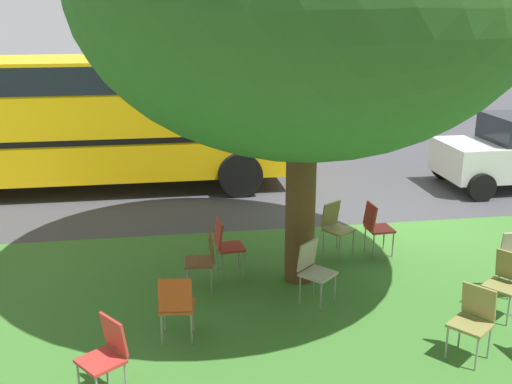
# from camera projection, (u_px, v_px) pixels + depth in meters

# --- Properties ---
(ground) EXTENTS (80.00, 80.00, 0.00)m
(ground) POSITION_uv_depth(u_px,v_px,m) (385.00, 219.00, 11.70)
(ground) COLOR #424247
(grass_verge) EXTENTS (48.00, 6.00, 0.01)m
(grass_verge) POSITION_uv_depth(u_px,v_px,m) (464.00, 294.00, 8.68)
(grass_verge) COLOR #3D752D
(grass_verge) RESTS_ON ground
(chair_0) EXTENTS (0.58, 0.58, 0.88)m
(chair_0) POSITION_uv_depth(u_px,v_px,m) (336.00, 224.00, 9.93)
(chair_0) COLOR olive
(chair_0) RESTS_ON ground
(chair_1) EXTENTS (0.59, 0.58, 0.88)m
(chair_1) POSITION_uv_depth(u_px,v_px,m) (473.00, 317.00, 6.98)
(chair_1) COLOR olive
(chair_1) RESTS_ON ground
(chair_2) EXTENTS (0.45, 0.44, 0.88)m
(chair_2) POSITION_uv_depth(u_px,v_px,m) (376.00, 225.00, 9.92)
(chair_2) COLOR #B7332D
(chair_2) RESTS_ON ground
(chair_3) EXTENTS (0.58, 0.58, 0.88)m
(chair_3) POSITION_uv_depth(u_px,v_px,m) (106.00, 352.00, 6.28)
(chair_3) COLOR #B7332D
(chair_3) RESTS_ON ground
(chair_4) EXTENTS (0.46, 0.46, 0.88)m
(chair_4) POSITION_uv_depth(u_px,v_px,m) (226.00, 243.00, 9.17)
(chair_4) COLOR #B7332D
(chair_4) RESTS_ON ground
(chair_6) EXTENTS (0.58, 0.58, 0.88)m
(chair_6) POSITION_uv_depth(u_px,v_px,m) (506.00, 279.00, 7.94)
(chair_6) COLOR olive
(chair_6) RESTS_ON ground
(chair_7) EXTENTS (0.59, 0.59, 0.88)m
(chair_7) POSITION_uv_depth(u_px,v_px,m) (314.00, 267.00, 8.31)
(chair_7) COLOR #ADA393
(chair_7) RESTS_ON ground
(chair_8) EXTENTS (0.45, 0.45, 0.88)m
(chair_8) POSITION_uv_depth(u_px,v_px,m) (204.00, 257.00, 8.65)
(chair_8) COLOR brown
(chair_8) RESTS_ON ground
(chair_9) EXTENTS (0.46, 0.47, 0.88)m
(chair_9) POSITION_uv_depth(u_px,v_px,m) (176.00, 303.00, 7.31)
(chair_9) COLOR #C64C1E
(chair_9) RESTS_ON ground
(school_bus) EXTENTS (10.40, 2.80, 2.88)m
(school_bus) POSITION_uv_depth(u_px,v_px,m) (51.00, 111.00, 13.21)
(school_bus) COLOR yellow
(school_bus) RESTS_ON ground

